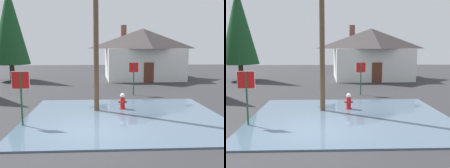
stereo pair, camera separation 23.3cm
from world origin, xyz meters
The scene contains 9 objects.
ground_plane centered at (0.00, 0.00, -0.05)m, with size 80.00×80.00×0.10m, color #2D2D30.
flood_puddle centered at (1.69, 2.05, 0.03)m, with size 9.83×8.27×0.07m, color #4C6075.
lane_stop_bar centered at (-0.83, -1.61, 0.00)m, with size 3.01×0.30×0.01m, color silver.
stop_sign_near centered at (-2.97, 0.80, 1.79)m, with size 0.78×0.08×2.49m.
fire_hydrant centered at (1.75, 3.63, 0.47)m, with size 0.48×0.41×0.96m.
utility_pole centered at (0.29, 3.34, 5.02)m, with size 1.60×0.28×9.68m.
stop_sign_far centered at (2.98, 8.08, 1.73)m, with size 0.74×0.14×2.42m.
house centered at (5.33, 17.95, 2.87)m, with size 8.80×7.31×5.96m.
pine_tree_tall_left centered at (-8.62, 16.80, 5.67)m, with size 3.86×3.86×9.65m.
Camera 1 is at (0.41, -10.33, 3.53)m, focal length 40.90 mm.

